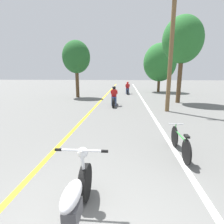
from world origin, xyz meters
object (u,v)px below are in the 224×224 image
(roadside_tree_left, at_px, (76,57))
(motorcycle_rider_far, at_px, (127,89))
(motorcycle_foreground, at_px, (73,207))
(bicycle_parked, at_px, (180,143))
(roadside_tree_right_far, at_px, (160,63))
(utility_pole, at_px, (171,51))
(roadside_tree_right_near, at_px, (183,40))
(motorcycle_rider_lead, at_px, (114,98))

(roadside_tree_left, bearing_deg, motorcycle_rider_far, 34.38)
(motorcycle_foreground, distance_m, bicycle_parked, 3.47)
(roadside_tree_right_far, distance_m, bicycle_parked, 17.71)
(utility_pole, xyz_separation_m, motorcycle_foreground, (-3.20, -8.51, -3.04))
(roadside_tree_right_near, xyz_separation_m, roadside_tree_right_far, (-0.06, 8.08, -1.08))
(roadside_tree_left, xyz_separation_m, motorcycle_foreground, (3.87, -14.32, -3.24))
(roadside_tree_right_far, height_order, roadside_tree_left, roadside_tree_right_far)
(motorcycle_foreground, bearing_deg, roadside_tree_right_near, 68.11)
(motorcycle_rider_lead, bearing_deg, roadside_tree_right_near, 19.42)
(roadside_tree_left, bearing_deg, roadside_tree_right_near, -16.05)
(roadside_tree_right_near, height_order, roadside_tree_right_far, roadside_tree_right_near)
(motorcycle_foreground, distance_m, motorcycle_rider_lead, 10.12)
(utility_pole, distance_m, motorcycle_rider_far, 9.80)
(utility_pole, distance_m, roadside_tree_right_near, 3.84)
(motorcycle_rider_far, bearing_deg, utility_pole, -75.72)
(motorcycle_rider_far, bearing_deg, motorcycle_rider_lead, -97.69)
(roadside_tree_right_far, xyz_separation_m, bicycle_parked, (-2.47, -17.25, -3.15))
(roadside_tree_right_far, distance_m, roadside_tree_left, 10.23)
(utility_pole, bearing_deg, bicycle_parked, -99.43)
(utility_pole, relative_size, bicycle_parked, 3.89)
(roadside_tree_left, bearing_deg, roadside_tree_right_far, 33.18)
(roadside_tree_right_near, distance_m, bicycle_parked, 10.41)
(roadside_tree_left, height_order, bicycle_parked, roadside_tree_left)
(motorcycle_rider_lead, bearing_deg, roadside_tree_right_far, 63.84)
(utility_pole, xyz_separation_m, roadside_tree_right_far, (1.50, 11.40, 0.03))
(roadside_tree_right_far, distance_m, motorcycle_rider_far, 5.38)
(utility_pole, height_order, motorcycle_rider_far, utility_pole)
(motorcycle_foreground, bearing_deg, motorcycle_rider_far, 87.10)
(motorcycle_foreground, xyz_separation_m, bicycle_parked, (2.22, 2.66, -0.08))
(roadside_tree_right_near, bearing_deg, utility_pole, -115.16)
(motorcycle_rider_lead, bearing_deg, motorcycle_rider_far, 82.31)
(roadside_tree_right_near, bearing_deg, bicycle_parked, -105.43)
(roadside_tree_left, height_order, motorcycle_foreground, roadside_tree_left)
(roadside_tree_right_far, relative_size, motorcycle_foreground, 2.65)
(roadside_tree_left, relative_size, bicycle_parked, 2.97)
(roadside_tree_right_near, bearing_deg, motorcycle_rider_lead, -160.58)
(motorcycle_foreground, relative_size, motorcycle_rider_far, 1.05)
(roadside_tree_right_far, relative_size, motorcycle_rider_far, 2.78)
(motorcycle_foreground, relative_size, bicycle_parked, 1.24)
(utility_pole, distance_m, motorcycle_rider_lead, 4.71)
(roadside_tree_left, height_order, motorcycle_rider_far, roadside_tree_left)
(roadside_tree_right_far, bearing_deg, roadside_tree_left, -146.82)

